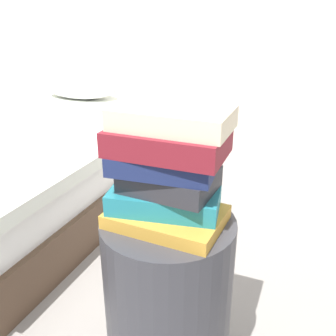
% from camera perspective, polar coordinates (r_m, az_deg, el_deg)
% --- Properties ---
extents(bed, '(1.57, 2.03, 0.62)m').
position_cam_1_polar(bed, '(2.42, -23.19, 0.46)').
color(bed, '#4C3828').
rests_on(bed, ground_plane).
extents(side_table, '(0.37, 0.37, 0.56)m').
position_cam_1_polar(side_table, '(1.20, 0.00, -19.54)').
color(side_table, '#333338').
rests_on(side_table, ground_plane).
extents(book_ochre, '(0.30, 0.22, 0.04)m').
position_cam_1_polar(book_ochre, '(1.01, -0.23, -7.26)').
color(book_ochre, '#B7842D').
rests_on(book_ochre, side_table).
extents(book_teal, '(0.30, 0.20, 0.05)m').
position_cam_1_polar(book_teal, '(1.00, -0.55, -4.73)').
color(book_teal, '#1E727F').
rests_on(book_teal, book_ochre).
extents(book_charcoal, '(0.24, 0.18, 0.06)m').
position_cam_1_polar(book_charcoal, '(0.98, 0.19, -1.68)').
color(book_charcoal, '#28282D').
rests_on(book_charcoal, book_teal).
extents(book_navy, '(0.27, 0.18, 0.05)m').
position_cam_1_polar(book_navy, '(0.95, -0.64, 0.83)').
color(book_navy, '#19234C').
rests_on(book_navy, book_charcoal).
extents(book_maroon, '(0.29, 0.18, 0.06)m').
position_cam_1_polar(book_maroon, '(0.93, -0.05, 3.91)').
color(book_maroon, maroon).
rests_on(book_maroon, book_navy).
extents(book_cream, '(0.28, 0.17, 0.05)m').
position_cam_1_polar(book_cream, '(0.92, 0.59, 7.46)').
color(book_cream, beige).
rests_on(book_cream, book_maroon).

